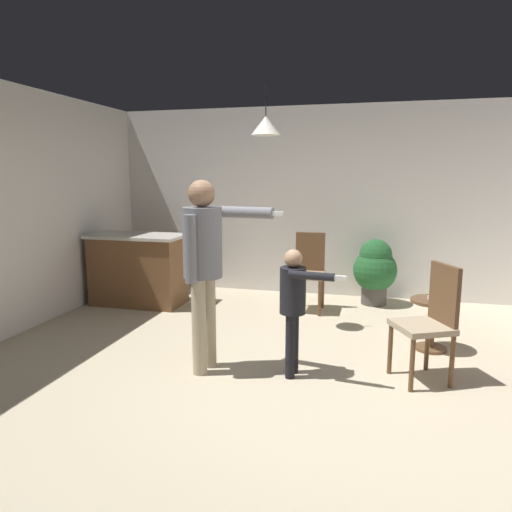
# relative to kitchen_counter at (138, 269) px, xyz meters

# --- Properties ---
(ground) EXTENTS (7.68, 7.68, 0.00)m
(ground) POSITION_rel_kitchen_counter_xyz_m (2.45, -2.02, -0.48)
(ground) COLOR beige
(wall_back) EXTENTS (6.40, 0.10, 2.70)m
(wall_back) POSITION_rel_kitchen_counter_xyz_m (2.45, 1.18, 0.87)
(wall_back) COLOR silver
(wall_back) RESTS_ON ground
(kitchen_counter) EXTENTS (1.26, 0.66, 0.95)m
(kitchen_counter) POSITION_rel_kitchen_counter_xyz_m (0.00, 0.00, 0.00)
(kitchen_counter) COLOR brown
(kitchen_counter) RESTS_ON ground
(side_table_by_couch) EXTENTS (0.44, 0.44, 0.52)m
(side_table_by_couch) POSITION_rel_kitchen_counter_xyz_m (3.67, -0.84, -0.15)
(side_table_by_couch) COLOR brown
(side_table_by_couch) RESTS_ON ground
(person_adult) EXTENTS (0.86, 0.49, 1.69)m
(person_adult) POSITION_rel_kitchen_counter_xyz_m (1.65, -1.85, 0.57)
(person_adult) COLOR tan
(person_adult) RESTS_ON ground
(person_child) EXTENTS (0.57, 0.36, 1.12)m
(person_child) POSITION_rel_kitchen_counter_xyz_m (2.43, -1.78, 0.22)
(person_child) COLOR black
(person_child) RESTS_ON ground
(dining_chair_by_counter) EXTENTS (0.43, 0.43, 1.00)m
(dining_chair_by_counter) POSITION_rel_kitchen_counter_xyz_m (2.27, 0.28, 0.07)
(dining_chair_by_counter) COLOR brown
(dining_chair_by_counter) RESTS_ON ground
(dining_chair_near_wall) EXTENTS (0.56, 0.56, 1.00)m
(dining_chair_near_wall) POSITION_rel_kitchen_counter_xyz_m (3.55, -1.58, 0.07)
(dining_chair_near_wall) COLOR brown
(dining_chair_near_wall) RESTS_ON ground
(potted_plant_corner) EXTENTS (0.58, 0.58, 0.89)m
(potted_plant_corner) POSITION_rel_kitchen_counter_xyz_m (3.11, 0.76, 0.01)
(potted_plant_corner) COLOR #4C4742
(potted_plant_corner) RESTS_ON ground
(spare_remote_on_table) EXTENTS (0.12, 0.11, 0.04)m
(spare_remote_on_table) POSITION_rel_kitchen_counter_xyz_m (3.67, -0.87, 0.06)
(spare_remote_on_table) COLOR white
(spare_remote_on_table) RESTS_ON side_table_by_couch
(ceiling_light_pendant) EXTENTS (0.32, 0.32, 0.55)m
(ceiling_light_pendant) POSITION_rel_kitchen_counter_xyz_m (1.91, -0.62, 1.77)
(ceiling_light_pendant) COLOR silver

